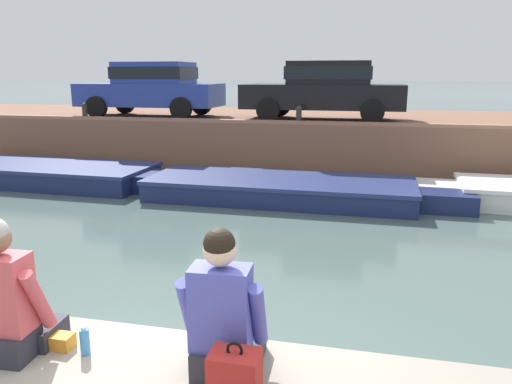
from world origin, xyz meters
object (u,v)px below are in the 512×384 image
at_px(backpack_on_ledge, 235,380).
at_px(mooring_bollard_west, 85,110).
at_px(car_leftmost_blue, 152,87).
at_px(mooring_bollard_mid, 299,114).
at_px(boat_moored_west_navy, 52,174).
at_px(person_seated_left, 8,303).
at_px(person_seated_right, 223,318).
at_px(bottle_drink, 85,341).
at_px(boat_moored_central_navy, 292,189).
at_px(car_left_inner_black, 325,88).

bearing_deg(backpack_on_ledge, mooring_bollard_west, 124.92).
bearing_deg(car_leftmost_blue, mooring_bollard_mid, -15.85).
bearing_deg(boat_moored_west_navy, mooring_bollard_mid, 18.90).
distance_m(mooring_bollard_west, person_seated_left, 11.28).
xyz_separation_m(boat_moored_west_navy, person_seated_right, (6.67, -7.79, 0.91)).
xyz_separation_m(boat_moored_west_navy, mooring_bollard_west, (-0.19, 1.96, 1.40)).
distance_m(bottle_drink, backpack_on_ledge, 1.16).
relative_size(boat_moored_central_navy, person_seated_right, 6.95).
bearing_deg(car_leftmost_blue, person_seated_right, -63.84).
relative_size(boat_moored_central_navy, car_left_inner_black, 1.56).
relative_size(boat_moored_central_navy, backpack_on_ledge, 16.43).
bearing_deg(mooring_bollard_west, backpack_on_ledge, -55.08).
relative_size(person_seated_left, person_seated_right, 1.00).
bearing_deg(car_leftmost_blue, car_left_inner_black, -0.00).
height_order(boat_moored_west_navy, boat_moored_central_navy, boat_moored_west_navy).
bearing_deg(mooring_bollard_west, person_seated_right, -54.87).
bearing_deg(backpack_on_ledge, mooring_bollard_mid, 96.21).
bearing_deg(boat_moored_central_navy, bottle_drink, -91.79).
relative_size(boat_moored_central_navy, mooring_bollard_west, 15.06).
bearing_deg(backpack_on_ledge, car_leftmost_blue, 116.21).
distance_m(person_seated_right, backpack_on_ledge, 0.40).
bearing_deg(boat_moored_west_navy, car_leftmost_blue, 68.85).
height_order(mooring_bollard_mid, backpack_on_ledge, mooring_bollard_mid).
xyz_separation_m(mooring_bollard_mid, bottle_drink, (-0.03, -9.77, -0.77)).
relative_size(boat_moored_west_navy, person_seated_left, 6.80).
bearing_deg(boat_moored_central_navy, mooring_bollard_mid, 95.34).
height_order(boat_moored_central_navy, bottle_drink, bottle_drink).
height_order(car_leftmost_blue, backpack_on_ledge, car_leftmost_blue).
height_order(boat_moored_central_navy, car_leftmost_blue, car_leftmost_blue).
bearing_deg(boat_moored_central_navy, boat_moored_west_navy, 177.35).
height_order(bottle_drink, backpack_on_ledge, backpack_on_ledge).
distance_m(car_leftmost_blue, person_seated_left, 11.89).
bearing_deg(bottle_drink, boat_moored_west_navy, 126.21).
xyz_separation_m(car_left_inner_black, person_seated_left, (-1.02, -11.15, -1.10)).
bearing_deg(boat_moored_west_navy, bottle_drink, -53.79).
bearing_deg(mooring_bollard_west, car_leftmost_blue, 41.39).
xyz_separation_m(mooring_bollard_mid, person_seated_left, (-0.50, -9.87, -0.49)).
relative_size(car_left_inner_black, backpack_on_ledge, 10.51).
bearing_deg(bottle_drink, person_seated_right, 0.66).
bearing_deg(backpack_on_ledge, car_left_inner_black, 92.88).
bearing_deg(boat_moored_central_navy, mooring_bollard_west, 159.96).
xyz_separation_m(boat_moored_west_navy, boat_moored_central_navy, (5.95, -0.28, -0.01)).
distance_m(boat_moored_west_navy, bottle_drink, 9.69).
xyz_separation_m(boat_moored_central_navy, mooring_bollard_west, (-6.14, 2.24, 1.41)).
height_order(mooring_bollard_mid, person_seated_left, mooring_bollard_mid).
bearing_deg(bottle_drink, car_leftmost_blue, 111.99).
height_order(car_left_inner_black, mooring_bollard_mid, car_left_inner_black).
distance_m(car_left_inner_black, mooring_bollard_mid, 1.51).
bearing_deg(mooring_bollard_mid, mooring_bollard_west, 180.00).
bearing_deg(person_seated_right, bottle_drink, -179.34).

